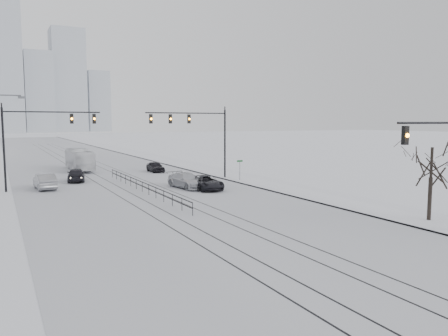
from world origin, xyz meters
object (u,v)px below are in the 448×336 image
sedan_nb_far (155,167)px  sedan_sb_inner (76,175)px  box_truck (79,160)px  bare_tree (432,155)px  sedan_nb_front (206,183)px  sedan_nb_right (187,181)px  sedan_sb_outer (45,181)px

sedan_nb_far → sedan_sb_inner: bearing=-155.3°
sedan_sb_inner → box_truck: box_truck is taller
bare_tree → sedan_nb_front: (-7.22, 19.46, -3.80)m
bare_tree → sedan_nb_right: (-8.51, 21.27, -3.73)m
sedan_nb_front → sedan_sb_outer: bearing=154.4°
bare_tree → sedan_nb_front: 21.10m
sedan_sb_inner → box_truck: bearing=-91.8°
bare_tree → sedan_nb_far: (-6.76, 36.19, -3.81)m
sedan_sb_inner → sedan_nb_far: 11.87m
sedan_sb_inner → sedan_nb_far: sedan_sb_inner is taller
sedan_nb_right → sedan_nb_far: (1.75, 14.92, -0.08)m
box_truck → sedan_sb_outer: bearing=69.9°
bare_tree → sedan_sb_outer: bearing=128.1°
sedan_sb_inner → sedan_nb_front: bearing=140.4°
sedan_sb_inner → sedan_sb_outer: sedan_sb_outer is taller
sedan_nb_front → sedan_sb_inner: bearing=134.0°
sedan_nb_far → sedan_sb_outer: bearing=-147.0°
bare_tree → sedan_nb_right: size_ratio=1.17×
sedan_sb_inner → box_truck: 11.72m
sedan_nb_far → sedan_nb_front: bearing=-90.8°
sedan_sb_outer → sedan_nb_right: size_ratio=0.91×
bare_tree → sedan_nb_right: bare_tree is taller
sedan_nb_right → sedan_nb_far: bearing=74.8°
box_truck → bare_tree: bearing=110.1°
bare_tree → box_truck: bearing=109.7°
sedan_nb_right → sedan_sb_outer: bearing=147.0°
sedan_nb_front → box_truck: (-8.13, 23.39, 0.76)m
bare_tree → sedan_sb_outer: bare_tree is taller
sedan_nb_front → sedan_nb_far: size_ratio=1.24×
sedan_sb_outer → sedan_nb_front: size_ratio=0.95×
sedan_sb_outer → sedan_nb_far: 17.12m
sedan_nb_right → sedan_sb_inner: bearing=123.4°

